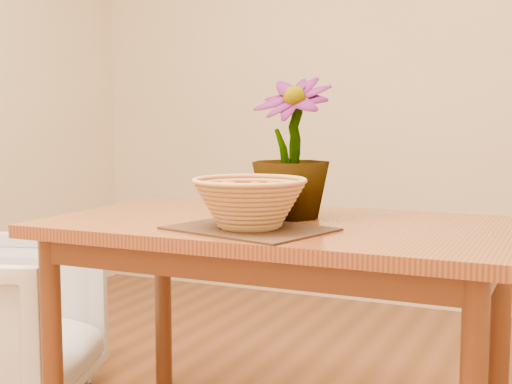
% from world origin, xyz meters
% --- Properties ---
extents(wall_back, '(4.00, 0.02, 2.70)m').
position_xyz_m(wall_back, '(0.00, 2.25, 1.35)').
color(wall_back, beige).
rests_on(wall_back, floor).
extents(table, '(1.40, 0.80, 0.75)m').
position_xyz_m(table, '(0.00, 0.30, 0.66)').
color(table, brown).
rests_on(table, floor).
extents(placemat, '(0.49, 0.42, 0.01)m').
position_xyz_m(placemat, '(-0.01, 0.11, 0.75)').
color(placemat, '#341F12').
rests_on(placemat, table).
extents(wicker_basket, '(0.32, 0.32, 0.13)m').
position_xyz_m(wicker_basket, '(-0.01, 0.11, 0.82)').
color(wicker_basket, tan).
rests_on(wicker_basket, placemat).
extents(orange_pile, '(0.20, 0.20, 0.08)m').
position_xyz_m(orange_pile, '(-0.01, 0.11, 0.85)').
color(orange_pile, '#DB5703').
rests_on(orange_pile, wicker_basket).
extents(potted_plant, '(0.27, 0.27, 0.44)m').
position_xyz_m(potted_plant, '(0.00, 0.38, 0.97)').
color(potted_plant, '#164C15').
rests_on(potted_plant, table).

